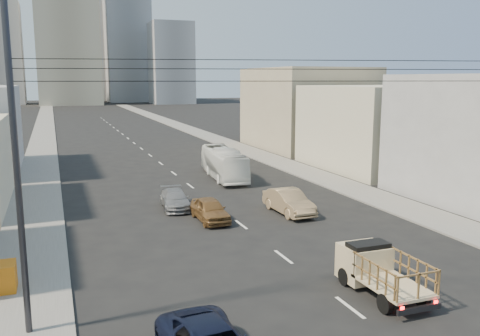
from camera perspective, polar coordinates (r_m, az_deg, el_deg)
ground at (r=19.22m, az=15.58°, el=-17.25°), size 420.00×420.00×0.00m
sidewalk_left at (r=84.15m, az=-21.20°, el=3.44°), size 3.50×180.00×0.12m
sidewalk_right at (r=86.98m, az=-5.51°, el=4.26°), size 3.50×180.00×0.12m
lane_dashes at (r=68.04m, az=-11.42°, el=2.47°), size 0.15×104.00×0.01m
flatbed_pickup at (r=21.78m, az=15.41°, el=-10.76°), size 1.95×4.41×1.90m
city_bus at (r=44.82m, az=-1.84°, el=0.55°), size 3.12×9.69×2.65m
sedan_brown at (r=31.48m, az=-3.39°, el=-4.69°), size 1.71×4.16×1.41m
sedan_tan at (r=33.28m, az=5.50°, el=-3.78°), size 1.82×4.80×1.56m
sedan_grey at (r=34.70m, az=-7.30°, el=-3.52°), size 2.10×4.42×1.24m
streetlamp_left at (r=17.87m, az=-23.59°, el=1.94°), size 2.36×0.25×12.00m
overhead_wires at (r=18.37m, az=14.13°, el=10.59°), size 23.01×5.02×0.72m
bldg_right_mid at (r=51.47m, az=15.26°, el=4.43°), size 11.00×14.00×8.00m
bldg_right_far at (r=65.28m, az=7.47°, el=6.68°), size 12.00×16.00×10.00m
high_rise_tower at (r=185.03m, az=-18.97°, el=16.09°), size 20.00×20.00×60.00m
midrise_ne at (r=201.02m, az=-12.49°, el=12.99°), size 16.00×16.00×40.00m
midrise_back at (r=214.73m, az=-16.34°, el=13.16°), size 18.00×18.00×44.00m
midrise_east at (r=183.26m, az=-7.74°, el=11.57°), size 14.00×14.00×28.00m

